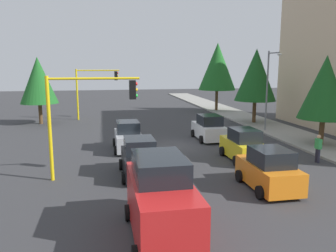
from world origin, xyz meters
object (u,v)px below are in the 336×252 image
at_px(tree_roadside_mid, 256,75).
at_px(traffic_signal_far_right, 95,84).
at_px(tree_opposite_side, 38,80).
at_px(delivery_van_red, 161,201).
at_px(street_lamp_curbside, 270,82).
at_px(car_black, 140,159).
at_px(tree_roadside_far, 217,67).
at_px(pedestrian_crossing, 318,148).
at_px(car_silver, 128,137).
at_px(car_white, 209,128).
at_px(car_yellow, 243,146).
at_px(car_orange, 269,171).
at_px(traffic_signal_near_right, 87,106).
at_px(tree_roadside_near, 325,87).

bearing_deg(tree_roadside_mid, traffic_signal_far_right, -110.97).
xyz_separation_m(tree_opposite_side, delivery_van_red, (24.74, 7.92, -3.05)).
bearing_deg(street_lamp_curbside, car_black, -51.80).
relative_size(tree_roadside_far, pedestrian_crossing, 5.05).
height_order(tree_roadside_mid, car_silver, tree_roadside_mid).
bearing_deg(car_black, car_white, 140.82).
bearing_deg(car_yellow, pedestrian_crossing, 71.69).
bearing_deg(car_orange, car_white, 176.98).
distance_m(traffic_signal_far_right, tree_roadside_far, 15.78).
xyz_separation_m(tree_opposite_side, car_black, (18.03, 7.95, -3.43)).
height_order(traffic_signal_far_right, street_lamp_curbside, street_lamp_curbside).
distance_m(traffic_signal_near_right, car_silver, 6.76).
height_order(car_orange, car_yellow, same).
bearing_deg(traffic_signal_far_right, car_yellow, 26.59).
distance_m(car_black, pedestrian_crossing, 10.74).
relative_size(tree_roadside_mid, pedestrian_crossing, 4.35).
bearing_deg(pedestrian_crossing, car_black, -88.27).
xyz_separation_m(tree_roadside_far, car_black, (24.03, -12.55, -4.75)).
xyz_separation_m(street_lamp_curbside, car_silver, (3.98, -12.42, -3.45)).
xyz_separation_m(traffic_signal_far_right, tree_roadside_far, (-4.00, 15.16, 1.81)).
relative_size(tree_roadside_near, car_orange, 1.76).
xyz_separation_m(tree_roadside_near, car_orange, (7.23, -7.82, -3.34)).
relative_size(tree_roadside_far, car_silver, 2.25).
bearing_deg(traffic_signal_near_right, delivery_van_red, 20.73).
distance_m(tree_opposite_side, car_white, 17.92).
bearing_deg(tree_roadside_near, car_orange, -47.24).
distance_m(car_yellow, pedestrian_crossing, 4.40).
bearing_deg(delivery_van_red, tree_roadside_mid, 147.76).
bearing_deg(tree_roadside_near, street_lamp_curbside, -166.95).
relative_size(tree_roadside_near, car_yellow, 1.73).
bearing_deg(tree_roadside_far, street_lamp_curbside, -1.19).
xyz_separation_m(tree_roadside_far, car_yellow, (22.32, -5.99, -4.75)).
distance_m(street_lamp_curbside, pedestrian_crossing, 10.04).
bearing_deg(tree_roadside_far, car_black, -27.57).
bearing_deg(tree_roadside_far, delivery_van_red, -22.26).
distance_m(traffic_signal_near_right, pedestrian_crossing, 13.62).
distance_m(car_yellow, car_black, 6.78).
bearing_deg(tree_opposite_side, delivery_van_red, 17.75).
bearing_deg(delivery_van_red, traffic_signal_near_right, -159.27).
height_order(tree_roadside_mid, car_white, tree_roadside_mid).
bearing_deg(traffic_signal_near_right, tree_roadside_near, 103.93).
relative_size(traffic_signal_near_right, car_silver, 1.38).
height_order(tree_roadside_far, tree_opposite_side, tree_roadside_far).
relative_size(tree_roadside_mid, car_yellow, 1.97).
bearing_deg(tree_roadside_mid, car_orange, -23.02).
bearing_deg(traffic_signal_near_right, car_silver, 156.85).
xyz_separation_m(tree_roadside_far, tree_roadside_mid, (10.00, 0.50, -0.80)).
relative_size(tree_roadside_mid, tree_roadside_near, 1.14).
bearing_deg(traffic_signal_far_right, traffic_signal_near_right, 0.07).
bearing_deg(street_lamp_curbside, traffic_signal_far_right, -124.97).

